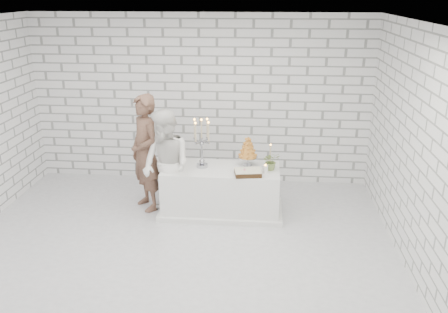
% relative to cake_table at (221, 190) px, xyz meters
% --- Properties ---
extents(ground, '(6.00, 5.00, 0.01)m').
position_rel_cake_table_xyz_m(ground, '(-0.51, -1.12, -0.38)').
color(ground, silver).
rests_on(ground, ground).
extents(ceiling, '(6.00, 5.00, 0.01)m').
position_rel_cake_table_xyz_m(ceiling, '(-0.51, -1.12, 2.62)').
color(ceiling, white).
rests_on(ceiling, ground).
extents(wall_back, '(6.00, 0.01, 3.00)m').
position_rel_cake_table_xyz_m(wall_back, '(-0.51, 1.38, 1.12)').
color(wall_back, white).
rests_on(wall_back, ground).
extents(wall_front, '(6.00, 0.01, 3.00)m').
position_rel_cake_table_xyz_m(wall_front, '(-0.51, -3.62, 1.12)').
color(wall_front, white).
rests_on(wall_front, ground).
extents(wall_right, '(0.01, 5.00, 3.00)m').
position_rel_cake_table_xyz_m(wall_right, '(2.49, -1.12, 1.12)').
color(wall_right, white).
rests_on(wall_right, ground).
extents(cake_table, '(1.80, 0.80, 0.75)m').
position_rel_cake_table_xyz_m(cake_table, '(0.00, 0.00, 0.00)').
color(cake_table, white).
rests_on(cake_table, ground).
extents(groom, '(0.78, 0.81, 1.87)m').
position_rel_cake_table_xyz_m(groom, '(-1.20, 0.08, 0.56)').
color(groom, brown).
rests_on(groom, ground).
extents(bride, '(1.05, 1.04, 1.71)m').
position_rel_cake_table_xyz_m(bride, '(-0.80, -0.25, 0.48)').
color(bride, white).
rests_on(bride, ground).
extents(candelabra, '(0.38, 0.38, 0.78)m').
position_rel_cake_table_xyz_m(candelabra, '(-0.30, 0.02, 0.76)').
color(candelabra, '#9C9DA7').
rests_on(candelabra, cake_table).
extents(croquembouche, '(0.37, 0.37, 0.48)m').
position_rel_cake_table_xyz_m(croquembouche, '(0.40, 0.14, 0.62)').
color(croquembouche, '#9C5C1F').
rests_on(croquembouche, cake_table).
extents(chocolate_cake, '(0.42, 0.33, 0.08)m').
position_rel_cake_table_xyz_m(chocolate_cake, '(0.42, -0.25, 0.42)').
color(chocolate_cake, black).
rests_on(chocolate_cake, cake_table).
extents(pillar_candle, '(0.08, 0.08, 0.12)m').
position_rel_cake_table_xyz_m(pillar_candle, '(0.68, -0.14, 0.44)').
color(pillar_candle, white).
rests_on(pillar_candle, cake_table).
extents(extra_taper, '(0.06, 0.06, 0.32)m').
position_rel_cake_table_xyz_m(extra_taper, '(0.75, 0.22, 0.54)').
color(extra_taper, '#C9B591').
rests_on(extra_taper, cake_table).
extents(flowers, '(0.30, 0.28, 0.28)m').
position_rel_cake_table_xyz_m(flowers, '(0.77, 0.00, 0.52)').
color(flowers, '#456738').
rests_on(flowers, cake_table).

